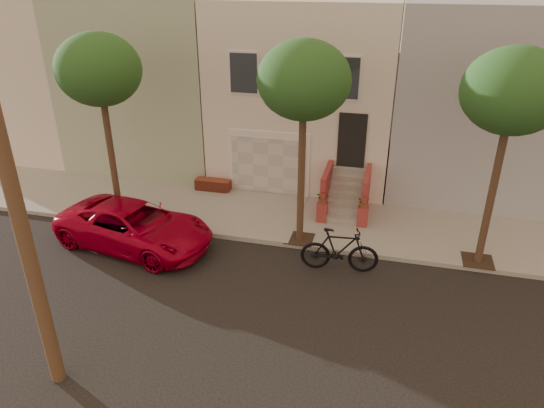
# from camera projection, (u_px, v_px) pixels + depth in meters

# --- Properties ---
(ground) EXTENTS (90.00, 90.00, 0.00)m
(ground) POSITION_uv_depth(u_px,v_px,m) (233.00, 310.00, 13.07)
(ground) COLOR black
(ground) RESTS_ON ground
(sidewalk) EXTENTS (40.00, 3.70, 0.15)m
(sidewalk) POSITION_uv_depth(u_px,v_px,m) (280.00, 218.00, 17.70)
(sidewalk) COLOR gray
(sidewalk) RESTS_ON ground
(house_row) EXTENTS (33.10, 11.70, 7.00)m
(house_row) POSITION_uv_depth(u_px,v_px,m) (312.00, 83.00, 21.25)
(house_row) COLOR beige
(house_row) RESTS_ON sidewalk
(tree_left) EXTENTS (2.70, 2.57, 6.30)m
(tree_left) POSITION_uv_depth(u_px,v_px,m) (99.00, 71.00, 15.40)
(tree_left) COLOR #2D2116
(tree_left) RESTS_ON sidewalk
(tree_mid) EXTENTS (2.70, 2.57, 6.30)m
(tree_mid) POSITION_uv_depth(u_px,v_px,m) (304.00, 82.00, 13.96)
(tree_mid) COLOR #2D2116
(tree_mid) RESTS_ON sidewalk
(tree_right) EXTENTS (2.70, 2.57, 6.30)m
(tree_right) POSITION_uv_depth(u_px,v_px,m) (513.00, 93.00, 12.75)
(tree_right) COLOR #2D2116
(tree_right) RESTS_ON sidewalk
(pickup_truck) EXTENTS (5.47, 3.23, 1.43)m
(pickup_truck) POSITION_uv_depth(u_px,v_px,m) (134.00, 226.00, 15.79)
(pickup_truck) COLOR #A5001D
(pickup_truck) RESTS_ON ground
(motorcycle) EXTENTS (2.34, 0.87, 1.38)m
(motorcycle) POSITION_uv_depth(u_px,v_px,m) (340.00, 250.00, 14.51)
(motorcycle) COLOR black
(motorcycle) RESTS_ON ground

